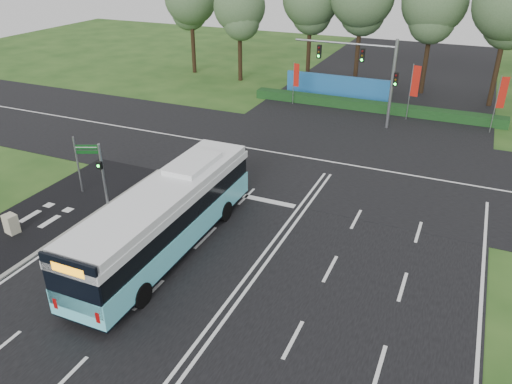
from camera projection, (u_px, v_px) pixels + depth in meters
ground at (265, 253)px, 24.33m from camera, size 120.00×120.00×0.00m
road_main at (265, 253)px, 24.32m from camera, size 20.00×120.00×0.04m
road_cross at (333, 162)px, 34.09m from camera, size 120.00×14.00×0.05m
bike_path at (26, 228)px, 26.38m from camera, size 5.00×18.00×0.06m
kerb_strip at (60, 237)px, 25.51m from camera, size 0.25×18.00×0.12m
city_bus at (167, 217)px, 23.79m from camera, size 2.88×12.89×3.69m
pedestrian_signal at (102, 173)px, 27.75m from camera, size 0.31×0.43×3.77m
street_sign at (82, 158)px, 29.10m from camera, size 1.29×0.62×3.57m
utility_cabinet at (11, 224)px, 25.73m from camera, size 0.75×0.66×1.09m
banner_flag_left at (296, 77)px, 44.83m from camera, size 0.56×0.13×3.84m
banner_flag_mid at (414, 85)px, 40.61m from camera, size 0.69×0.17×4.70m
banner_flag_right at (501, 96)px, 38.01m from camera, size 0.63×0.29×4.54m
traffic_light_gantry at (370, 68)px, 38.82m from camera, size 8.41×0.28×7.00m
hedge at (373, 107)px, 44.10m from camera, size 22.00×1.20×0.80m
blue_hoarding at (337, 87)px, 47.25m from camera, size 10.00×0.30×2.20m
eucalyptus_row at (372, 3)px, 46.77m from camera, size 42.05×8.65×11.92m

